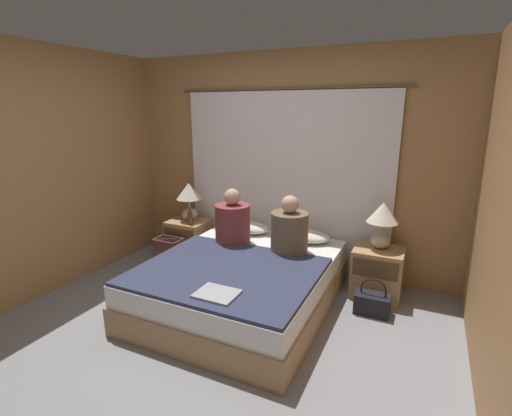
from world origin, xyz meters
The scene contains 18 objects.
ground_plane centered at (0.00, 0.00, 0.00)m, with size 16.00×16.00×0.00m, color gray.
wall_back centered at (0.00, 1.80, 1.25)m, with size 4.04×0.06×2.50m.
wall_left centered at (-1.99, 0.00, 1.25)m, with size 0.06×3.67×2.50m.
curtain_panel centered at (0.00, 1.74, 1.04)m, with size 2.67×0.02×2.10m.
bed centered at (0.00, 0.70, 0.23)m, with size 1.62×1.97×0.46m.
nightstand_left centered at (-1.16, 1.45, 0.25)m, with size 0.48×0.43×0.51m.
nightstand_right centered at (1.16, 1.45, 0.25)m, with size 0.48×0.43×0.51m.
lamp_left centered at (-1.16, 1.49, 0.81)m, with size 0.31×0.31×0.48m.
lamp_right centered at (1.16, 1.49, 0.81)m, with size 0.31×0.31×0.48m.
pillow_left centered at (-0.36, 1.48, 0.52)m, with size 0.57×0.34×0.12m.
pillow_right centered at (0.36, 1.48, 0.52)m, with size 0.57×0.34×0.12m.
blanket_on_bed centered at (0.00, 0.40, 0.48)m, with size 1.56×1.31×0.03m.
person_left_in_bed centered at (-0.32, 1.09, 0.70)m, with size 0.38×0.38×0.60m.
person_right_in_bed centered at (0.33, 1.09, 0.69)m, with size 0.37×0.37×0.59m.
beer_bottle_on_left_stand centered at (-1.04, 1.33, 0.59)m, with size 0.06×0.06×0.21m.
laptop_on_bed centered at (0.16, -0.04, 0.50)m, with size 0.32×0.26×0.02m.
backpack_on_floor centered at (-1.19, 1.08, 0.22)m, with size 0.32×0.22×0.38m.
handbag_on_floor centered at (1.18, 1.07, 0.11)m, with size 0.32×0.19×0.35m.
Camera 1 is at (1.52, -2.23, 1.87)m, focal length 26.00 mm.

